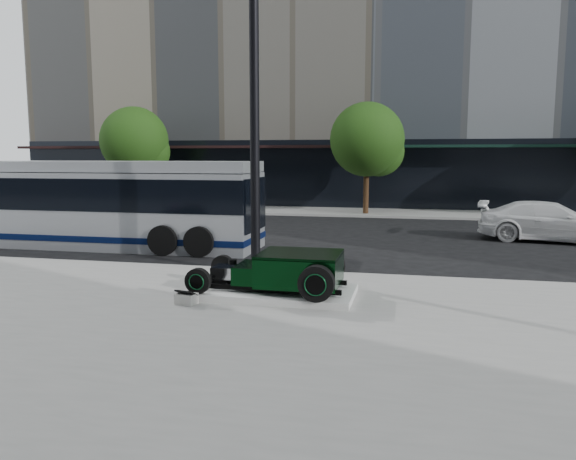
% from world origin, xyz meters
% --- Properties ---
extents(ground, '(120.00, 120.00, 0.00)m').
position_xyz_m(ground, '(0.00, 0.00, 0.00)').
color(ground, black).
rests_on(ground, ground).
extents(sidewalk_near, '(70.00, 17.00, 0.12)m').
position_xyz_m(sidewalk_near, '(0.00, -10.50, 0.06)').
color(sidewalk_near, gray).
rests_on(sidewalk_near, ground).
extents(sidewalk_far, '(70.00, 4.00, 0.12)m').
position_xyz_m(sidewalk_far, '(0.00, 14.00, 0.06)').
color(sidewalk_far, gray).
rests_on(sidewalk_far, ground).
extents(street_trees, '(29.80, 3.80, 5.70)m').
position_xyz_m(street_trees, '(1.15, 13.07, 3.77)').
color(street_trees, black).
rests_on(street_trees, sidewalk_far).
extents(display_plinth, '(3.40, 1.80, 0.15)m').
position_xyz_m(display_plinth, '(0.55, -4.75, 0.20)').
color(display_plinth, silver).
rests_on(display_plinth, sidewalk_near).
extents(hot_rod, '(3.22, 2.00, 0.81)m').
position_xyz_m(hot_rod, '(0.88, -4.75, 0.70)').
color(hot_rod, black).
rests_on(hot_rod, display_plinth).
extents(info_plaque, '(0.45, 0.37, 0.31)m').
position_xyz_m(info_plaque, '(-1.04, -5.82, 0.24)').
color(info_plaque, silver).
rests_on(info_plaque, sidewalk_near).
extents(lamppost, '(0.45, 0.45, 8.16)m').
position_xyz_m(lamppost, '(-0.61, -2.20, 3.89)').
color(lamppost, black).
rests_on(lamppost, sidewalk_near).
extents(transit_bus, '(12.12, 2.88, 2.92)m').
position_xyz_m(transit_bus, '(-7.58, 1.13, 1.49)').
color(transit_bus, '#B6BAC1').
rests_on(transit_bus, ground).
extents(white_sedan, '(5.24, 2.79, 1.45)m').
position_xyz_m(white_sedan, '(8.29, 5.66, 0.72)').
color(white_sedan, white).
rests_on(white_sedan, ground).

